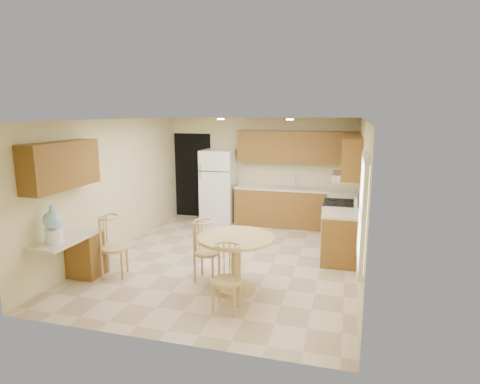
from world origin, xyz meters
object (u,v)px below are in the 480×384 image
(chair_table_a, at_px, (205,246))
(water_crock, at_px, (53,226))
(dining_table, at_px, (236,255))
(chair_table_b, at_px, (224,275))
(refrigerator, at_px, (219,186))
(chair_desk, at_px, (110,242))
(stove, at_px, (340,225))

(chair_table_a, relative_size, water_crock, 1.73)
(dining_table, relative_size, chair_table_b, 1.26)
(chair_table_a, bearing_deg, refrigerator, -163.34)
(water_crock, bearing_deg, chair_desk, 56.72)
(stove, relative_size, water_crock, 1.97)
(refrigerator, relative_size, stove, 1.60)
(refrigerator, bearing_deg, stove, -22.99)
(refrigerator, height_order, water_crock, refrigerator)
(refrigerator, bearing_deg, chair_table_b, -70.89)
(dining_table, distance_m, water_crock, 2.66)
(stove, bearing_deg, water_crock, -141.16)
(chair_table_b, distance_m, chair_desk, 2.20)
(stove, bearing_deg, chair_table_b, -113.76)
(stove, distance_m, chair_table_b, 3.41)
(chair_table_a, relative_size, chair_desk, 0.97)
(chair_table_b, bearing_deg, chair_table_a, -58.07)
(stove, bearing_deg, dining_table, -120.85)
(chair_table_b, bearing_deg, chair_desk, -18.91)
(stove, xyz_separation_m, dining_table, (-1.42, -2.38, 0.08))
(chair_table_b, relative_size, water_crock, 1.64)
(dining_table, relative_size, chair_table_a, 1.19)
(dining_table, distance_m, chair_table_a, 0.57)
(chair_desk, bearing_deg, chair_table_a, 83.42)
(dining_table, xyz_separation_m, chair_table_a, (-0.55, 0.16, 0.03))
(chair_desk, xyz_separation_m, water_crock, (-0.45, -0.69, 0.42))
(dining_table, bearing_deg, stove, 59.15)
(chair_table_a, bearing_deg, chair_desk, -78.52)
(refrigerator, height_order, chair_table_b, refrigerator)
(stove, relative_size, chair_desk, 1.10)
(refrigerator, height_order, chair_desk, refrigerator)
(chair_table_b, bearing_deg, water_crock, -0.95)
(refrigerator, distance_m, stove, 3.15)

